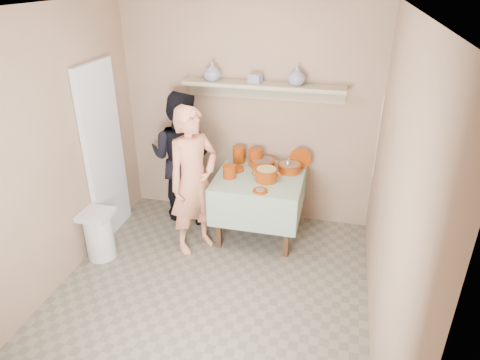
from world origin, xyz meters
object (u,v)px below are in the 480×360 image
(person_cook, at_px, (194,181))
(serving_table, at_px, (260,185))
(cazuela_rice, at_px, (266,174))
(person_helper, at_px, (181,157))
(trash_bin, at_px, (99,234))

(person_cook, bearing_deg, serving_table, -19.26)
(person_cook, distance_m, cazuela_rice, 0.79)
(person_helper, relative_size, trash_bin, 2.88)
(person_helper, height_order, trash_bin, person_helper)
(cazuela_rice, relative_size, trash_bin, 0.59)
(person_helper, distance_m, serving_table, 1.04)
(person_cook, height_order, serving_table, person_cook)
(person_cook, height_order, trash_bin, person_cook)
(serving_table, height_order, trash_bin, serving_table)
(trash_bin, bearing_deg, cazuela_rice, 24.39)
(serving_table, distance_m, cazuela_rice, 0.25)
(serving_table, bearing_deg, trash_bin, -151.34)
(trash_bin, bearing_deg, serving_table, 28.66)
(serving_table, distance_m, trash_bin, 1.84)
(person_cook, bearing_deg, trash_bin, 150.67)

